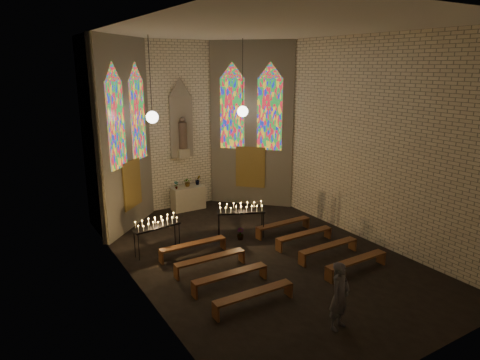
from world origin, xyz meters
The scene contains 18 objects.
floor centered at (0.00, 0.00, 0.00)m, with size 12.00×12.00×0.00m, color black.
room centered at (0.00, 3.37, 3.72)m, with size 8.22×12.43×7.00m.
altar centered at (0.00, 5.45, 0.50)m, with size 1.40×0.60×1.00m, color #BFB79C.
flower_vase_left centered at (-0.55, 5.40, 1.17)m, with size 0.18×0.12×0.34m, color #4C723F.
flower_vase_center centered at (0.03, 5.51, 1.20)m, with size 0.35×0.31×0.39m, color #4C723F.
flower_vase_right centered at (0.52, 5.54, 1.21)m, with size 0.23×0.19×0.42m, color #4C723F.
aisle_flower_pot centered at (0.17, 1.45, 0.21)m, with size 0.24×0.24×0.43m, color #4C723F.
votive_stand_left centered at (-2.73, 1.92, 1.00)m, with size 1.61×0.58×1.16m.
votive_stand_right centered at (0.29, 1.60, 1.06)m, with size 1.71×1.05×1.24m.
pew_left_0 centered at (-1.83, 1.13, 0.35)m, with size 2.26×0.35×0.43m.
pew_right_0 centered at (1.83, 1.13, 0.35)m, with size 2.26×0.35×0.43m.
pew_left_1 centered at (-1.83, -0.07, 0.35)m, with size 2.26×0.35×0.43m.
pew_right_1 centered at (1.83, -0.07, 0.35)m, with size 2.26×0.35×0.43m.
pew_left_2 centered at (-1.83, -1.27, 0.35)m, with size 2.26×0.35×0.43m.
pew_right_2 centered at (1.83, -1.27, 0.35)m, with size 2.26×0.35×0.43m.
pew_left_3 centered at (-1.83, -2.47, 0.35)m, with size 2.26×0.35×0.43m.
pew_right_3 centered at (1.83, -2.47, 0.35)m, with size 2.26×0.35×0.43m.
visitor centered at (-0.61, -4.24, 0.83)m, with size 0.61×0.40×1.66m, color #4B4953.
Camera 1 is at (-7.20, -10.60, 6.01)m, focal length 32.00 mm.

